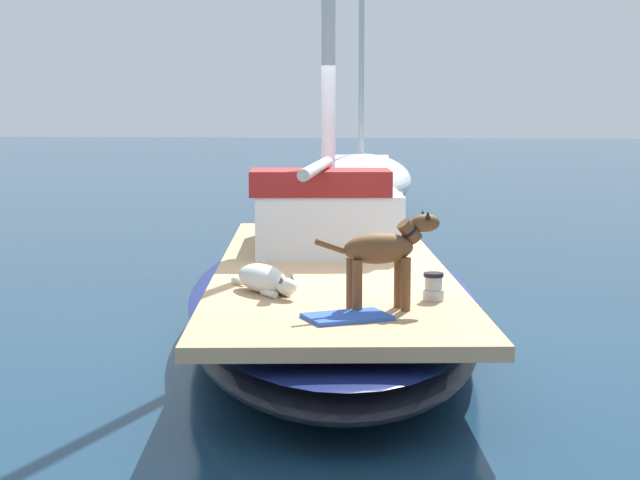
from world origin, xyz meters
The scene contains 9 objects.
ground_plane centered at (0.00, 0.00, 0.00)m, with size 120.00×120.00×0.00m, color navy.
sailboat_main centered at (0.00, 0.00, 0.34)m, with size 3.33×7.48×0.66m.
cabin_house centered at (-0.14, 1.11, 1.01)m, with size 1.64×2.37×0.84m.
dog_white centered at (-0.38, -1.54, 0.77)m, with size 0.66×0.79×0.22m.
dog_brown centered at (0.57, -2.13, 1.08)m, with size 0.89×0.45×0.70m.
deck_winch centered at (0.92, -1.73, 0.76)m, with size 0.16×0.16×0.21m.
coiled_rope centered at (-0.45, -1.05, 0.68)m, with size 0.32×0.32×0.04m, color beige.
deck_towel centered at (0.33, -2.46, 0.68)m, with size 0.56×0.36×0.03m, color blue.
moored_boat_far_astern centered at (-0.47, 12.38, 0.57)m, with size 2.40×7.18×7.10m.
Camera 1 is at (0.82, -9.32, 2.10)m, focal length 57.65 mm.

